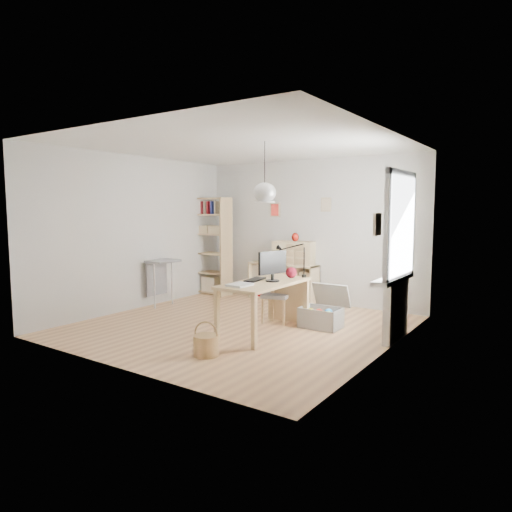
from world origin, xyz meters
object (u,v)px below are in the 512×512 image
Objects in this scene: desk at (264,288)px; monitor at (273,264)px; cube_shelf at (283,285)px; tall_bookshelf at (211,242)px; drawer_chest at (294,253)px; chair at (277,292)px; storage_chest at (323,313)px.

desk is 0.36m from monitor.
cube_shelf is 1.77m from tall_bookshelf.
desk is 2.34m from drawer_chest.
monitor is at bearing -62.81° from cube_shelf.
storage_chest is at bearing -7.31° from chair.
chair is 1.64m from drawer_chest.
storage_chest is (0.75, 0.09, -0.26)m from chair.
tall_bookshelf reaches higher than cube_shelf.
storage_chest is at bearing -55.25° from drawer_chest.
drawer_chest reaches higher than cube_shelf.
monitor is (0.30, -0.63, 0.53)m from chair.
cube_shelf is 0.70× the size of tall_bookshelf.
cube_shelf is 0.69m from drawer_chest.
monitor reaches higher than drawer_chest.
drawer_chest reaches higher than storage_chest.
desk is at bearing -37.01° from tall_bookshelf.
chair is at bearing -27.51° from tall_bookshelf.
desk reaches higher than storage_chest.
monitor is (-0.45, -0.72, 0.79)m from storage_chest.
cube_shelf is 1.83× the size of drawer_chest.
storage_chest is 1.16m from monitor.
tall_bookshelf is 2.46× the size of chair.
tall_bookshelf reaches higher than desk.
storage_chest is at bearing 57.04° from desk.
desk reaches higher than cube_shelf.
tall_bookshelf is (-2.59, 1.95, 0.43)m from desk.
tall_bookshelf is 3.25m from monitor.
tall_bookshelf reaches higher than chair.
desk is 1.07× the size of cube_shelf.
drawer_chest is (-0.54, 1.47, 0.47)m from chair.
drawer_chest reaches higher than chair.
tall_bookshelf reaches higher than monitor.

